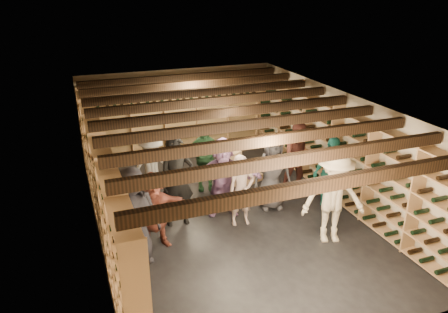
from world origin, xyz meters
name	(u,v)px	position (x,y,z in m)	size (l,w,h in m)	color
ground	(229,212)	(0.00, 0.00, 0.00)	(8.00, 8.00, 0.00)	black
walls	(230,161)	(0.00, 0.00, 1.20)	(5.52, 8.02, 2.40)	#C4B598
ceiling	(230,105)	(0.00, 0.00, 2.40)	(5.50, 8.00, 0.01)	beige
ceiling_joists	(230,112)	(0.00, 0.00, 2.26)	(5.40, 7.12, 0.18)	black
wine_rack_left	(103,186)	(-2.57, 0.00, 1.08)	(0.32, 7.50, 2.15)	#AF8055
wine_rack_right	(335,151)	(2.57, 0.00, 1.08)	(0.32, 7.50, 2.15)	#AF8055
wine_rack_back	(180,117)	(0.00, 3.83, 1.07)	(4.70, 0.30, 2.15)	#AF8055
crate_stack_left	(230,169)	(0.52, 1.30, 0.42)	(0.59, 0.50, 0.85)	tan
crate_stack_right	(244,173)	(0.91, 1.30, 0.26)	(0.57, 0.44, 0.51)	tan
crate_loose	(252,178)	(1.11, 1.30, 0.09)	(0.50, 0.33, 0.17)	tan
person_0	(134,216)	(-2.18, -1.05, 0.91)	(0.89, 0.58, 1.81)	black
person_1	(177,181)	(-1.14, -0.03, 0.95)	(0.69, 0.45, 1.89)	black
person_3	(334,197)	(1.43, -1.69, 0.92)	(1.19, 0.68, 1.84)	#C2B195
person_4	(330,172)	(2.18, -0.44, 0.81)	(0.94, 0.39, 1.61)	#1F7A6E
person_5	(154,210)	(-1.76, -0.69, 0.76)	(1.40, 0.45, 1.51)	brown
person_7	(241,191)	(0.06, -0.50, 0.75)	(0.55, 0.36, 1.50)	gray
person_8	(299,158)	(1.88, 0.38, 0.85)	(0.83, 0.65, 1.71)	#472019
person_9	(152,167)	(-1.37, 1.30, 0.76)	(0.98, 0.56, 1.51)	#A8A39B
person_10	(204,157)	(-0.13, 1.30, 0.82)	(0.96, 0.40, 1.63)	#26512D
person_11	(223,177)	(-0.14, 0.01, 0.86)	(1.59, 0.51, 1.71)	#8A6194
person_12	(272,172)	(0.96, -0.08, 0.85)	(0.83, 0.54, 1.71)	#343338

